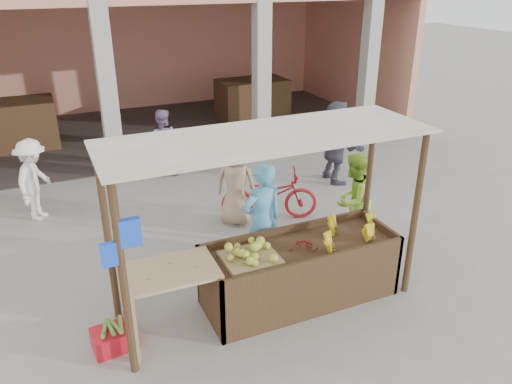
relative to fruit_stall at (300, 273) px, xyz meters
name	(u,v)px	position (x,y,z in m)	size (l,w,h in m)	color
ground	(266,307)	(-0.50, 0.00, -0.40)	(60.00, 60.00, 0.00)	gray
market_building	(125,30)	(-0.45, 8.93, 2.30)	(14.40, 6.40, 4.20)	tan
fruit_stall	(300,273)	(0.00, 0.00, 0.00)	(2.60, 0.95, 0.80)	#4D341E
stall_awning	(264,169)	(-0.51, 0.06, 1.58)	(4.09, 1.35, 2.39)	#4D341E
banana_heap	(352,232)	(0.75, -0.06, 0.49)	(1.04, 0.57, 0.19)	yellow
melon_tray	(250,255)	(-0.74, -0.03, 0.49)	(0.69, 0.60, 0.19)	#947A4C
berry_heap	(302,245)	(-0.01, -0.04, 0.47)	(0.43, 0.35, 0.14)	maroon
side_table	(170,280)	(-1.77, 0.01, 0.37)	(1.15, 0.78, 0.92)	tan
papaya_pile	(168,262)	(-1.77, 0.01, 0.62)	(0.73, 0.42, 0.21)	#588E2E
red_crate	(114,338)	(-2.49, 0.03, -0.27)	(0.50, 0.36, 0.26)	red
plantain_bundle	(113,327)	(-2.49, 0.03, -0.10)	(0.41, 0.29, 0.08)	#548630
produce_sacks	(281,143)	(2.37, 5.31, -0.10)	(0.80, 0.50, 0.61)	maroon
vendor_blue	(262,218)	(-0.22, 0.74, 0.55)	(0.71, 0.52, 1.89)	#58B0DF
vendor_green	(353,198)	(1.49, 1.00, 0.43)	(0.79, 0.46, 1.65)	#91C234
motorcycle	(269,194)	(0.66, 2.37, 0.07)	(1.81, 0.62, 0.94)	#A6181F
shopper_a	(34,177)	(-3.14, 4.06, 0.41)	(1.04, 0.52, 1.62)	white
shopper_c	(236,180)	(0.06, 2.44, 0.43)	(0.80, 0.52, 1.67)	tan
shopper_d	(336,140)	(2.69, 3.41, 0.52)	(1.70, 0.70, 1.83)	#474853
shopper_f	(162,139)	(-0.54, 5.25, 0.40)	(0.78, 0.45, 1.60)	gray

